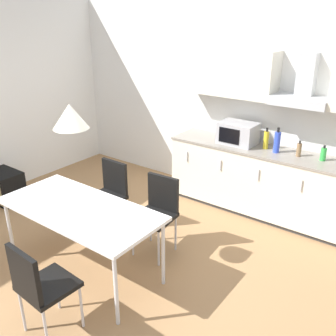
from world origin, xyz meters
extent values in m
cube|color=#9E754C|center=(0.00, 0.00, -0.01)|extent=(8.03, 7.28, 0.02)
cube|color=white|center=(0.00, 2.48, 1.38)|extent=(6.43, 0.10, 2.75)
cube|color=#333333|center=(1.04, 2.13, 0.03)|extent=(3.02, 0.53, 0.05)
cube|color=silver|center=(1.04, 2.13, 0.46)|extent=(3.15, 0.58, 0.81)
cube|color=gray|center=(1.04, 2.13, 0.88)|extent=(3.17, 0.60, 0.03)
cube|color=silver|center=(-0.28, 1.83, 0.66)|extent=(0.01, 0.01, 0.14)
cube|color=silver|center=(0.25, 1.83, 0.66)|extent=(0.01, 0.01, 0.14)
cube|color=silver|center=(0.77, 1.83, 0.66)|extent=(0.01, 0.01, 0.14)
cube|color=silver|center=(1.30, 1.83, 0.66)|extent=(0.01, 0.01, 0.14)
cube|color=silver|center=(1.04, 2.41, 1.16)|extent=(3.15, 0.02, 0.53)
cube|color=silver|center=(0.08, 2.26, 1.78)|extent=(1.24, 0.34, 0.59)
cube|color=#B7BABF|center=(1.04, 2.24, 1.53)|extent=(0.67, 0.40, 0.10)
cube|color=#B7BABF|center=(1.04, 2.35, 1.80)|extent=(0.20, 0.16, 0.54)
cube|color=#ADADB2|center=(0.32, 2.13, 1.03)|extent=(0.48, 0.34, 0.28)
cube|color=black|center=(0.28, 1.96, 1.03)|extent=(0.29, 0.01, 0.20)
cylinder|color=green|center=(1.40, 2.16, 0.97)|extent=(0.07, 0.07, 0.15)
cylinder|color=black|center=(1.40, 2.16, 1.06)|extent=(0.03, 0.03, 0.03)
cylinder|color=yellow|center=(0.70, 2.16, 1.00)|extent=(0.06, 0.06, 0.22)
cylinder|color=black|center=(0.70, 2.16, 1.14)|extent=(0.03, 0.03, 0.05)
cylinder|color=blue|center=(0.86, 2.10, 1.02)|extent=(0.08, 0.08, 0.26)
cylinder|color=black|center=(0.86, 2.10, 1.18)|extent=(0.03, 0.03, 0.06)
cylinder|color=brown|center=(1.13, 2.13, 0.97)|extent=(0.06, 0.06, 0.16)
cylinder|color=black|center=(1.13, 2.13, 1.07)|extent=(0.02, 0.02, 0.04)
cube|color=white|center=(-0.21, -0.13, 0.73)|extent=(1.66, 0.77, 0.04)
cylinder|color=silver|center=(-0.98, -0.46, 0.36)|extent=(0.04, 0.04, 0.71)
cylinder|color=silver|center=(0.56, -0.46, 0.36)|extent=(0.04, 0.04, 0.71)
cylinder|color=silver|center=(-0.98, 0.19, 0.36)|extent=(0.04, 0.04, 0.71)
cylinder|color=silver|center=(0.56, 0.19, 0.36)|extent=(0.04, 0.04, 0.71)
cube|color=black|center=(0.16, -0.82, 0.45)|extent=(0.42, 0.42, 0.04)
cube|color=black|center=(0.15, -1.00, 0.67)|extent=(0.38, 0.06, 0.40)
cylinder|color=silver|center=(0.00, -0.64, 0.21)|extent=(0.02, 0.02, 0.43)
cylinder|color=silver|center=(0.34, -0.66, 0.21)|extent=(0.02, 0.02, 0.43)
cylinder|color=silver|center=(-0.02, -0.98, 0.21)|extent=(0.02, 0.02, 0.43)
cylinder|color=silver|center=(0.32, -0.99, 0.21)|extent=(0.02, 0.02, 0.43)
cube|color=black|center=(0.16, 0.55, 0.45)|extent=(0.43, 0.43, 0.04)
cube|color=black|center=(0.15, 0.73, 0.67)|extent=(0.38, 0.07, 0.40)
cylinder|color=silver|center=(0.34, 0.39, 0.21)|extent=(0.02, 0.02, 0.43)
cylinder|color=silver|center=(0.00, 0.37, 0.21)|extent=(0.02, 0.02, 0.43)
cylinder|color=silver|center=(0.32, 0.73, 0.21)|extent=(0.02, 0.02, 0.43)
cylinder|color=silver|center=(-0.02, 0.71, 0.21)|extent=(0.02, 0.02, 0.43)
cube|color=black|center=(-0.58, 0.55, 0.45)|extent=(0.41, 0.41, 0.04)
cube|color=black|center=(-0.58, 0.73, 0.67)|extent=(0.38, 0.05, 0.40)
cylinder|color=silver|center=(-0.42, 0.38, 0.21)|extent=(0.02, 0.02, 0.43)
cylinder|color=silver|center=(-0.76, 0.38, 0.21)|extent=(0.02, 0.02, 0.43)
cylinder|color=silver|center=(-0.41, 0.72, 0.21)|extent=(0.02, 0.02, 0.43)
cylinder|color=silver|center=(-0.75, 0.72, 0.21)|extent=(0.02, 0.02, 0.43)
cube|color=black|center=(-2.33, 0.28, 0.22)|extent=(0.52, 0.36, 0.44)
cone|color=silver|center=(-0.21, -0.13, 1.65)|extent=(0.32, 0.32, 0.22)
camera|label=1|loc=(2.38, -2.19, 2.48)|focal=40.00mm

